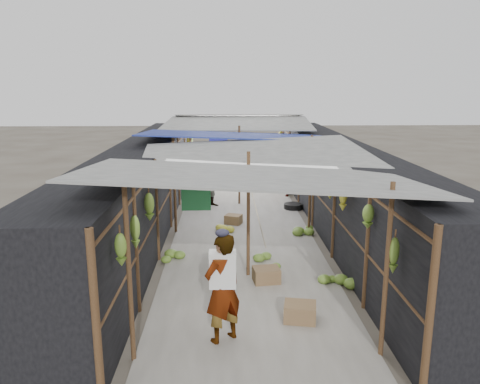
{
  "coord_description": "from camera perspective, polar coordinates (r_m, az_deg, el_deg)",
  "views": [
    {
      "loc": [
        -0.46,
        -6.09,
        3.87
      ],
      "look_at": [
        -0.09,
        5.35,
        1.25
      ],
      "focal_mm": 35.0,
      "sensor_mm": 36.0,
      "label": 1
    }
  ],
  "objects": [
    {
      "name": "vendor_elderly",
      "position": [
        7.21,
        -2.12,
        -11.69
      ],
      "size": [
        0.76,
        0.71,
        1.74
      ],
      "primitive_type": "imported",
      "rotation": [
        0.0,
        0.0,
        3.78
      ],
      "color": "white",
      "rests_on": "ground"
    },
    {
      "name": "hanging_bananas",
      "position": [
        12.56,
        -0.19,
        2.76
      ],
      "size": [
        3.96,
        13.78,
        0.78
      ],
      "color": "olive",
      "rests_on": "ground"
    },
    {
      "name": "stall_right",
      "position": [
        13.26,
        11.99,
        0.78
      ],
      "size": [
        1.4,
        15.0,
        2.3
      ],
      "primitive_type": "cube",
      "color": "black",
      "rests_on": "ground"
    },
    {
      "name": "crate_near",
      "position": [
        8.13,
        7.32,
        -14.37
      ],
      "size": [
        0.6,
        0.51,
        0.32
      ],
      "primitive_type": "cube",
      "rotation": [
        0.0,
        0.0,
        -0.19
      ],
      "color": "#855F44",
      "rests_on": "ground"
    },
    {
      "name": "ground",
      "position": [
        7.23,
        2.22,
        -19.48
      ],
      "size": [
        80.0,
        80.0,
        0.0
      ],
      "primitive_type": "plane",
      "color": "#6B6356",
      "rests_on": "ground"
    },
    {
      "name": "shopper_blue",
      "position": [
        15.1,
        -3.57,
        1.38
      ],
      "size": [
        0.99,
        0.86,
        1.72
      ],
      "primitive_type": "imported",
      "rotation": [
        0.0,
        0.0,
        0.28
      ],
      "color": "#1C4E8F",
      "rests_on": "ground"
    },
    {
      "name": "aisle_slab",
      "position": [
        13.17,
        0.24,
        -4.14
      ],
      "size": [
        3.6,
        16.0,
        0.02
      ],
      "primitive_type": "cube",
      "color": "#9E998E",
      "rests_on": "ground"
    },
    {
      "name": "market_canopy",
      "position": [
        13.02,
        0.3,
        6.46
      ],
      "size": [
        5.62,
        15.2,
        2.77
      ],
      "color": "brown",
      "rests_on": "ground"
    },
    {
      "name": "floor_bananas",
      "position": [
        13.13,
        0.72,
        -3.51
      ],
      "size": [
        3.97,
        9.26,
        0.36
      ],
      "color": "olive",
      "rests_on": "ground"
    },
    {
      "name": "crate_mid",
      "position": [
        9.51,
        3.23,
        -10.11
      ],
      "size": [
        0.56,
        0.48,
        0.31
      ],
      "primitive_type": "cube",
      "rotation": [
        0.0,
        0.0,
        0.13
      ],
      "color": "#855F44",
      "rests_on": "ground"
    },
    {
      "name": "stall_left",
      "position": [
        13.07,
        -11.66,
        0.62
      ],
      "size": [
        1.4,
        15.0,
        2.3
      ],
      "primitive_type": "cube",
      "color": "black",
      "rests_on": "ground"
    },
    {
      "name": "black_basin",
      "position": [
        15.03,
        6.49,
        -1.76
      ],
      "size": [
        0.59,
        0.59,
        0.18
      ],
      "primitive_type": "cylinder",
      "color": "black",
      "rests_on": "ground"
    },
    {
      "name": "crate_back",
      "position": [
        13.3,
        -0.81,
        -3.39
      ],
      "size": [
        0.54,
        0.5,
        0.28
      ],
      "primitive_type": "cube",
      "rotation": [
        0.0,
        0.0,
        -0.39
      ],
      "color": "#855F44",
      "rests_on": "ground"
    },
    {
      "name": "vendor_seated",
      "position": [
        16.6,
        5.68,
        0.92
      ],
      "size": [
        0.41,
        0.61,
        0.89
      ],
      "primitive_type": "imported",
      "rotation": [
        0.0,
        0.0,
        -1.43
      ],
      "color": "#4C4642",
      "rests_on": "ground"
    }
  ]
}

